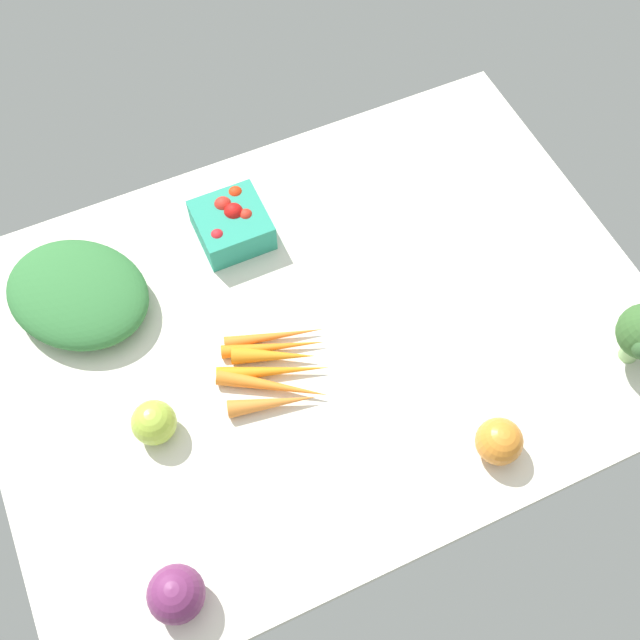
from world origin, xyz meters
TOP-DOWN VIEW (x-y plane):
  - tablecloth at (0.00, 0.00)cm, footprint 104.00×76.00cm
  - carrot_bunch at (9.72, 4.45)cm, footprint 19.23×16.76cm
  - heirloom_tomato_orange at (-14.62, 29.00)cm, footprint 6.78×6.78cm
  - leafy_greens_clump at (32.93, -19.40)cm, footprint 29.52×30.34cm
  - red_onion_near_basket at (33.70, 29.75)cm, footprint 7.55×7.55cm
  - berry_basket at (5.98, -22.18)cm, footprint 11.40×11.40cm
  - heirloom_tomato_green at (28.89, 6.09)cm, footprint 6.54×6.54cm

SIDE VIEW (x-z plane):
  - tablecloth at x=0.00cm, z-range 0.00..2.00cm
  - carrot_bunch at x=9.72cm, z-range 1.84..4.65cm
  - berry_basket at x=5.98cm, z-range 1.67..8.47cm
  - heirloom_tomato_green at x=28.89cm, z-range 2.00..8.54cm
  - leafy_greens_clump at x=32.93cm, z-range 2.00..8.55cm
  - heirloom_tomato_orange at x=-14.62cm, z-range 2.00..8.78cm
  - red_onion_near_basket at x=33.70cm, z-range 2.00..9.55cm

